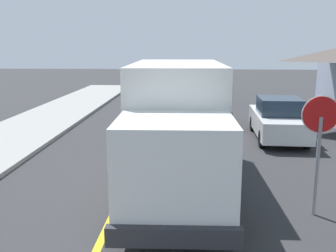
{
  "coord_description": "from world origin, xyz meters",
  "views": [
    {
      "loc": [
        1.66,
        -0.08,
        3.68
      ],
      "look_at": [
        1.06,
        10.66,
        1.4
      ],
      "focal_mm": 40.9,
      "sensor_mm": 36.0,
      "label": 1
    }
  ],
  "objects_px": {
    "parked_car_near": "(209,109)",
    "parked_car_far": "(198,81)",
    "box_truck": "(177,119)",
    "parked_car_mid": "(204,92)",
    "parked_car_furthest": "(195,75)",
    "stop_sign": "(320,133)",
    "parked_van_across": "(278,119)"
  },
  "relations": [
    {
      "from": "parked_car_near",
      "to": "parked_car_far",
      "type": "distance_m",
      "value": 13.73
    },
    {
      "from": "box_truck",
      "to": "parked_car_near",
      "type": "xyz_separation_m",
      "value": [
        1.26,
        7.65,
        -0.97
      ]
    },
    {
      "from": "parked_car_mid",
      "to": "parked_car_furthest",
      "type": "xyz_separation_m",
      "value": [
        -0.3,
        14.68,
        0.0
      ]
    },
    {
      "from": "parked_car_mid",
      "to": "stop_sign",
      "type": "height_order",
      "value": "stop_sign"
    },
    {
      "from": "parked_car_near",
      "to": "parked_car_far",
      "type": "bearing_deg",
      "value": 90.81
    },
    {
      "from": "box_truck",
      "to": "stop_sign",
      "type": "height_order",
      "value": "box_truck"
    },
    {
      "from": "parked_car_far",
      "to": "parked_van_across",
      "type": "height_order",
      "value": "same"
    },
    {
      "from": "parked_car_far",
      "to": "stop_sign",
      "type": "bearing_deg",
      "value": -84.99
    },
    {
      "from": "parked_van_across",
      "to": "parked_car_mid",
      "type": "bearing_deg",
      "value": 106.6
    },
    {
      "from": "box_truck",
      "to": "parked_car_mid",
      "type": "bearing_deg",
      "value": 84.97
    },
    {
      "from": "parked_car_furthest",
      "to": "parked_van_across",
      "type": "height_order",
      "value": "same"
    },
    {
      "from": "parked_van_across",
      "to": "stop_sign",
      "type": "xyz_separation_m",
      "value": [
        -0.76,
        -7.02,
        1.06
      ]
    },
    {
      "from": "box_truck",
      "to": "parked_car_mid",
      "type": "height_order",
      "value": "box_truck"
    },
    {
      "from": "parked_car_near",
      "to": "parked_car_mid",
      "type": "relative_size",
      "value": 1.01
    },
    {
      "from": "parked_car_furthest",
      "to": "parked_car_mid",
      "type": "bearing_deg",
      "value": -88.82
    },
    {
      "from": "box_truck",
      "to": "parked_car_mid",
      "type": "xyz_separation_m",
      "value": [
        1.23,
        13.98,
        -0.97
      ]
    },
    {
      "from": "parked_car_mid",
      "to": "stop_sign",
      "type": "xyz_separation_m",
      "value": [
        1.87,
        -15.84,
        1.06
      ]
    },
    {
      "from": "parked_car_mid",
      "to": "box_truck",
      "type": "bearing_deg",
      "value": -95.03
    },
    {
      "from": "parked_car_near",
      "to": "parked_car_far",
      "type": "height_order",
      "value": "same"
    },
    {
      "from": "parked_van_across",
      "to": "stop_sign",
      "type": "bearing_deg",
      "value": -96.19
    },
    {
      "from": "parked_car_mid",
      "to": "stop_sign",
      "type": "relative_size",
      "value": 1.67
    },
    {
      "from": "parked_car_near",
      "to": "parked_van_across",
      "type": "xyz_separation_m",
      "value": [
        2.6,
        -2.48,
        0.0
      ]
    },
    {
      "from": "parked_car_furthest",
      "to": "stop_sign",
      "type": "xyz_separation_m",
      "value": [
        2.17,
        -30.52,
        1.06
      ]
    },
    {
      "from": "parked_car_far",
      "to": "parked_car_furthest",
      "type": "distance_m",
      "value": 7.29
    },
    {
      "from": "box_truck",
      "to": "parked_car_far",
      "type": "height_order",
      "value": "box_truck"
    },
    {
      "from": "parked_car_near",
      "to": "parked_car_mid",
      "type": "distance_m",
      "value": 6.33
    },
    {
      "from": "parked_car_far",
      "to": "parked_van_across",
      "type": "xyz_separation_m",
      "value": [
        2.8,
        -16.21,
        0.0
      ]
    },
    {
      "from": "box_truck",
      "to": "parked_van_across",
      "type": "relative_size",
      "value": 1.62
    },
    {
      "from": "box_truck",
      "to": "parked_car_mid",
      "type": "relative_size",
      "value": 1.64
    },
    {
      "from": "parked_car_near",
      "to": "parked_car_far",
      "type": "xyz_separation_m",
      "value": [
        -0.19,
        13.73,
        0.0
      ]
    },
    {
      "from": "parked_car_near",
      "to": "parked_van_across",
      "type": "height_order",
      "value": "same"
    },
    {
      "from": "parked_car_furthest",
      "to": "parked_van_across",
      "type": "bearing_deg",
      "value": -82.89
    }
  ]
}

